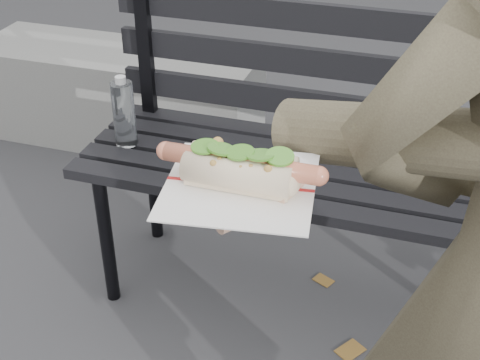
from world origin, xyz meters
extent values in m
cylinder|color=black|center=(-0.62, 0.71, 0.23)|extent=(0.04, 0.04, 0.45)
cylinder|color=black|center=(-0.62, 1.05, 0.23)|extent=(0.04, 0.04, 0.45)
cube|color=black|center=(0.05, 0.70, 0.47)|extent=(1.50, 0.07, 0.03)
cube|color=black|center=(0.05, 0.79, 0.47)|extent=(1.50, 0.07, 0.03)
cube|color=black|center=(0.05, 0.88, 0.47)|extent=(1.50, 0.07, 0.03)
cube|color=black|center=(0.05, 0.97, 0.47)|extent=(1.50, 0.07, 0.03)
cube|color=black|center=(0.05, 1.06, 0.47)|extent=(1.50, 0.07, 0.03)
cube|color=black|center=(-0.62, 1.07, 0.67)|extent=(0.04, 0.03, 0.42)
cube|color=black|center=(0.05, 1.09, 0.57)|extent=(1.50, 0.02, 0.08)
cube|color=black|center=(0.05, 1.09, 0.70)|extent=(1.50, 0.02, 0.08)
cube|color=black|center=(0.05, 1.09, 0.83)|extent=(1.50, 0.02, 0.08)
cylinder|color=white|center=(-0.59, 0.85, 0.57)|extent=(0.06, 0.06, 0.19)
cylinder|color=white|center=(-0.59, 0.85, 0.68)|extent=(0.03, 0.03, 0.02)
cube|color=slate|center=(-1.06, 1.67, 0.20)|extent=(1.20, 0.40, 0.40)
cylinder|color=#463E2F|center=(0.28, 0.10, 1.02)|extent=(0.51, 0.23, 0.19)
cylinder|color=#D8A384|center=(0.06, 0.02, 0.96)|extent=(0.09, 0.08, 0.07)
ellipsoid|color=#D8A384|center=(0.02, 0.01, 0.95)|extent=(0.10, 0.11, 0.03)
cylinder|color=#D8A384|center=(-0.03, -0.02, 0.96)|extent=(0.06, 0.02, 0.02)
cylinder|color=#D8A384|center=(-0.03, 0.00, 0.96)|extent=(0.06, 0.02, 0.02)
cylinder|color=#D8A384|center=(-0.03, 0.02, 0.96)|extent=(0.06, 0.02, 0.02)
cylinder|color=#D8A384|center=(-0.03, 0.04, 0.96)|extent=(0.06, 0.02, 0.02)
cylinder|color=#D8A384|center=(0.03, -0.05, 0.96)|extent=(0.04, 0.05, 0.02)
cube|color=white|center=(0.02, 0.01, 0.97)|extent=(0.21, 0.21, 0.00)
cube|color=#B21E1E|center=(0.02, 0.01, 0.97)|extent=(0.19, 0.03, 0.00)
cylinder|color=#DD7655|center=(0.02, 0.01, 1.00)|extent=(0.20, 0.03, 0.02)
sphere|color=#DD7655|center=(-0.08, 0.01, 1.00)|extent=(0.02, 0.03, 0.02)
sphere|color=#DD7655|center=(0.12, 0.01, 1.00)|extent=(0.03, 0.03, 0.02)
sphere|color=#9E6B2D|center=(0.05, 0.02, 1.01)|extent=(0.01, 0.01, 0.01)
sphere|color=#9E6B2D|center=(0.08, 0.02, 1.01)|extent=(0.01, 0.01, 0.01)
sphere|color=#9E6B2D|center=(-0.01, 0.03, 1.02)|extent=(0.01, 0.01, 0.01)
sphere|color=#9E6B2D|center=(0.01, 0.00, 1.01)|extent=(0.01, 0.01, 0.01)
sphere|color=#9E6B2D|center=(0.04, -0.01, 1.01)|extent=(0.01, 0.01, 0.01)
sphere|color=#9E6B2D|center=(0.06, -0.01, 1.01)|extent=(0.01, 0.01, 0.01)
sphere|color=#9E6B2D|center=(0.02, 0.03, 1.01)|extent=(0.01, 0.01, 0.01)
sphere|color=#9E6B2D|center=(0.08, 0.01, 1.01)|extent=(0.01, 0.01, 0.01)
sphere|color=#9E6B2D|center=(0.03, 0.02, 1.01)|extent=(0.01, 0.01, 0.01)
sphere|color=#9E6B2D|center=(-0.02, -0.01, 1.01)|extent=(0.01, 0.01, 0.01)
sphere|color=#9E6B2D|center=(0.00, -0.01, 1.01)|extent=(0.01, 0.01, 0.01)
sphere|color=#9E6B2D|center=(0.04, 0.00, 1.02)|extent=(0.01, 0.01, 0.01)
sphere|color=#9E6B2D|center=(0.03, -0.02, 1.01)|extent=(0.01, 0.01, 0.01)
sphere|color=#9E6B2D|center=(0.07, 0.00, 1.02)|extent=(0.01, 0.01, 0.01)
sphere|color=#9E6B2D|center=(0.00, -0.02, 1.01)|extent=(0.01, 0.01, 0.01)
sphere|color=#9E6B2D|center=(0.08, 0.02, 1.01)|extent=(0.01, 0.01, 0.01)
sphere|color=#9E6B2D|center=(0.05, 0.02, 1.02)|extent=(0.01, 0.01, 0.01)
sphere|color=#9E6B2D|center=(0.01, 0.01, 1.01)|extent=(0.01, 0.01, 0.01)
sphere|color=#9E6B2D|center=(0.01, -0.01, 1.01)|extent=(0.01, 0.01, 0.01)
sphere|color=#9E6B2D|center=(0.07, -0.02, 1.01)|extent=(0.01, 0.01, 0.01)
sphere|color=#9E6B2D|center=(0.06, 0.02, 1.01)|extent=(0.01, 0.01, 0.01)
sphere|color=#9E6B2D|center=(0.06, -0.01, 1.01)|extent=(0.01, 0.01, 0.01)
sphere|color=#9E6B2D|center=(-0.01, 0.03, 1.02)|extent=(0.01, 0.01, 0.01)
sphere|color=#9E6B2D|center=(0.03, -0.01, 1.01)|extent=(0.01, 0.01, 0.01)
cylinder|color=#4A9228|center=(-0.02, 0.01, 1.02)|extent=(0.04, 0.04, 0.01)
cylinder|color=#4A9228|center=(0.00, 0.01, 1.02)|extent=(0.04, 0.04, 0.01)
cylinder|color=#4A9228|center=(0.02, 0.00, 1.02)|extent=(0.04, 0.04, 0.01)
cylinder|color=#4A9228|center=(0.05, 0.01, 1.02)|extent=(0.04, 0.04, 0.01)
cylinder|color=#4A9228|center=(0.07, 0.01, 1.02)|extent=(0.04, 0.04, 0.01)
cube|color=brown|center=(-1.56, 1.53, 0.00)|extent=(0.07, 0.06, 0.00)
cube|color=brown|center=(-1.04, 2.36, 0.00)|extent=(0.05, 0.04, 0.00)
cube|color=brown|center=(0.32, 1.81, 0.00)|extent=(0.09, 0.10, 0.00)
cube|color=brown|center=(0.00, 0.98, 0.00)|extent=(0.07, 0.06, 0.00)
cube|color=brown|center=(0.13, 0.70, 0.00)|extent=(0.09, 0.10, 0.00)
camera|label=1|loc=(0.24, -0.67, 1.43)|focal=50.00mm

